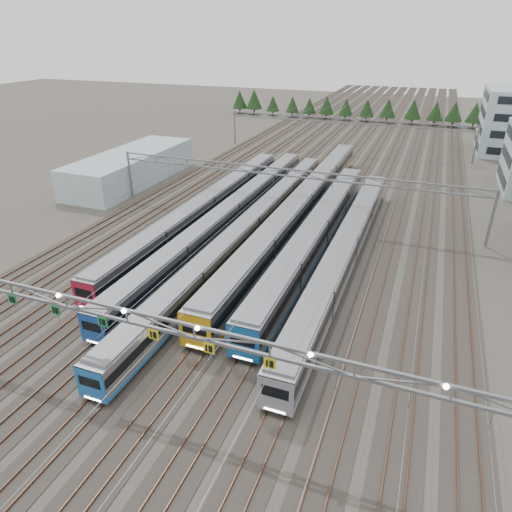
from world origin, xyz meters
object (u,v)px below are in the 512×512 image
(train_d, at_px, (301,206))
(gantry_far, at_px, (346,125))
(gantry_mid, at_px, (288,179))
(west_shed, at_px, (131,167))
(train_a, at_px, (207,207))
(gantry_near, at_px, (126,319))
(train_c, at_px, (250,228))
(train_f, at_px, (345,249))
(train_b, at_px, (231,214))
(train_e, at_px, (316,233))

(train_d, distance_m, gantry_far, 45.17)
(gantry_mid, bearing_deg, west_shed, 166.60)
(gantry_far, bearing_deg, train_a, -102.74)
(gantry_mid, bearing_deg, gantry_near, -90.07)
(train_c, bearing_deg, gantry_far, 87.64)
(train_a, bearing_deg, west_shed, 150.11)
(train_f, bearing_deg, gantry_mid, 133.03)
(train_a, xyz_separation_m, gantry_near, (11.20, -35.34, 5.00))
(gantry_near, bearing_deg, train_d, 86.73)
(train_b, bearing_deg, west_shed, 152.63)
(train_a, relative_size, gantry_far, 0.98)
(train_e, distance_m, gantry_mid, 11.73)
(train_e, bearing_deg, train_d, 117.27)
(train_c, xyz_separation_m, gantry_near, (2.20, -30.53, 5.10))
(train_a, height_order, train_c, train_a)
(train_a, xyz_separation_m, west_shed, (-22.15, 12.73, 0.67))
(west_shed, bearing_deg, train_c, -29.39)
(gantry_near, bearing_deg, gantry_far, 89.97)
(west_shed, bearing_deg, train_f, -24.13)
(train_a, distance_m, train_f, 23.65)
(train_d, bearing_deg, west_shed, 167.53)
(train_c, xyz_separation_m, gantry_far, (2.25, 54.59, 4.40))
(train_b, xyz_separation_m, west_shed, (-26.65, 13.80, 0.71))
(gantry_mid, bearing_deg, train_e, -52.06)
(gantry_near, bearing_deg, gantry_mid, 89.93)
(west_shed, bearing_deg, gantry_near, -55.25)
(train_d, xyz_separation_m, train_e, (4.50, -8.73, -0.08))
(gantry_mid, distance_m, gantry_far, 45.00)
(train_a, xyz_separation_m, train_d, (13.50, 4.85, 0.25))
(gantry_far, relative_size, west_shed, 1.88)
(gantry_mid, bearing_deg, train_c, -103.20)
(gantry_mid, bearing_deg, train_f, -46.97)
(train_a, height_order, gantry_mid, gantry_mid)
(train_b, bearing_deg, train_f, -19.04)
(train_a, xyz_separation_m, train_f, (22.50, -7.27, 0.03))
(train_e, bearing_deg, train_b, 168.21)
(gantry_far, bearing_deg, train_c, -92.36)
(west_shed, bearing_deg, train_d, -12.47)
(train_a, bearing_deg, train_c, -28.15)
(gantry_near, xyz_separation_m, west_shed, (-33.36, 48.07, -4.33))
(gantry_mid, bearing_deg, train_b, -139.14)
(gantry_near, bearing_deg, train_e, 77.81)
(train_b, height_order, train_d, train_d)
(train_d, bearing_deg, train_c, -114.97)
(gantry_near, bearing_deg, train_c, 94.13)
(train_f, xyz_separation_m, west_shed, (-44.65, 20.01, 0.64))
(train_a, xyz_separation_m, train_e, (18.00, -3.88, 0.17))
(train_a, bearing_deg, gantry_far, 77.26)
(train_a, relative_size, west_shed, 1.84)
(gantry_near, bearing_deg, west_shed, 124.75)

